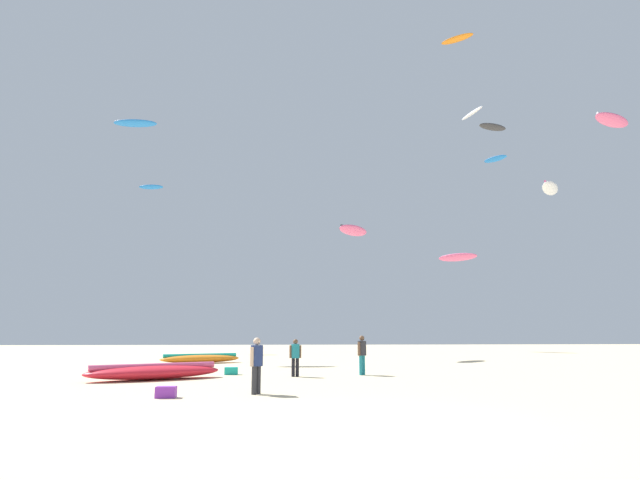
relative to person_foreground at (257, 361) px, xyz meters
The scene contains 18 objects.
ground_plane 5.81m from the person_foreground, 62.46° to the right, with size 120.00×120.00×0.00m, color beige.
person_foreground is the anchor object (origin of this frame).
person_midground 6.12m from the person_foreground, 78.22° to the left, with size 0.51×0.35×1.55m.
person_left 7.83m from the person_foreground, 57.85° to the left, with size 0.41×0.45×1.69m.
kite_grounded_near 6.57m from the person_foreground, 131.31° to the left, with size 5.34×3.64×0.63m.
kite_grounded_mid 15.82m from the person_foreground, 105.63° to the left, with size 4.83×3.00×0.58m.
cooler_box 2.76m from the person_foreground, 164.41° to the right, with size 0.56×0.36×0.32m, color purple.
gear_bag 7.38m from the person_foreground, 102.17° to the left, with size 0.56×0.36×0.32m, color #19B29E.
kite_aloft_0 28.62m from the person_foreground, 49.82° to the left, with size 2.44×1.41×0.47m.
kite_aloft_1 38.39m from the person_foreground, 62.37° to the left, with size 3.74×3.61×0.93m.
kite_aloft_2 28.17m from the person_foreground, 117.23° to the left, with size 3.17×0.97×0.51m.
kite_aloft_3 36.00m from the person_foreground, 56.61° to the left, with size 1.56×3.08×0.71m.
kite_aloft_4 36.16m from the person_foreground, 47.35° to the left, with size 3.45×3.89×0.97m.
kite_aloft_5 37.82m from the person_foreground, 57.40° to the left, with size 2.72×2.35×0.39m.
kite_aloft_6 38.95m from the person_foreground, 110.79° to the left, with size 2.42×0.88×0.50m.
kite_aloft_7 34.82m from the person_foreground, 53.79° to the left, with size 1.77×2.12×0.47m.
kite_aloft_8 32.27m from the person_foreground, 35.21° to the left, with size 3.77×2.65×0.80m.
kite_aloft_9 22.94m from the person_foreground, 74.92° to the left, with size 2.89×3.07×0.85m.
Camera 1 is at (-1.62, -11.29, 1.91)m, focal length 29.07 mm.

